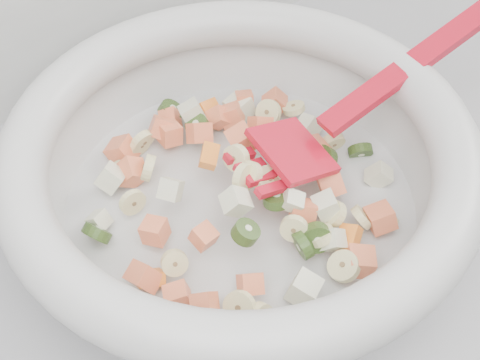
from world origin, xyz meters
TOP-DOWN VIEW (x-y plane):
  - mixing_bowl at (-0.11, 1.48)m, footprint 0.51×0.42m

SIDE VIEW (x-z plane):
  - mixing_bowl at x=-0.11m, z-range 0.89..1.03m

